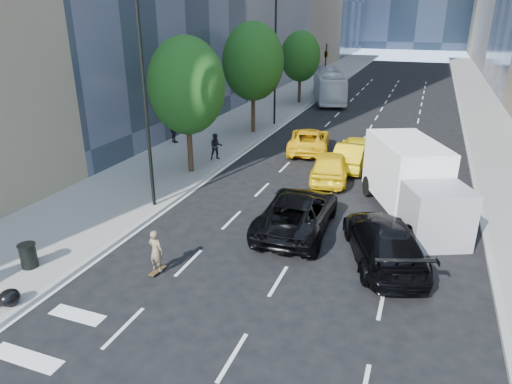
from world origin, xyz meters
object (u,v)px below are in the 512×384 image
at_px(black_sedan_lincoln, 297,212).
at_px(black_sedan_mercedes, 384,241).
at_px(trash_can, 28,256).
at_px(city_bus, 329,86).
at_px(skateboarder, 156,254).
at_px(box_truck, 412,182).

distance_m(black_sedan_lincoln, black_sedan_mercedes, 3.95).
xyz_separation_m(black_sedan_mercedes, trash_can, (-11.77, -5.18, -0.25)).
xyz_separation_m(black_sedan_lincoln, black_sedan_mercedes, (3.70, -1.39, 0.00)).
relative_size(black_sedan_lincoln, city_bus, 0.53).
relative_size(skateboarder, black_sedan_mercedes, 0.27).
xyz_separation_m(skateboarder, box_truck, (8.07, 8.24, 0.89)).
bearing_deg(city_bus, black_sedan_mercedes, -91.09).
height_order(skateboarder, box_truck, box_truck).
relative_size(black_sedan_lincoln, box_truck, 0.82).
relative_size(black_sedan_mercedes, trash_can, 6.62).
xyz_separation_m(black_sedan_mercedes, box_truck, (0.67, 4.53, 0.84)).
relative_size(black_sedan_lincoln, black_sedan_mercedes, 1.04).
xyz_separation_m(city_bus, trash_can, (-2.77, -37.31, -0.96)).
bearing_deg(black_sedan_mercedes, city_bus, -93.71).
height_order(skateboarder, trash_can, skateboarder).
height_order(skateboarder, black_sedan_lincoln, black_sedan_lincoln).
height_order(box_truck, trash_can, box_truck).
distance_m(box_truck, trash_can, 15.82).
xyz_separation_m(skateboarder, black_sedan_lincoln, (3.70, 5.11, 0.04)).
bearing_deg(skateboarder, city_bus, -80.95).
distance_m(black_sedan_lincoln, city_bus, 31.21).
relative_size(skateboarder, trash_can, 1.82).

